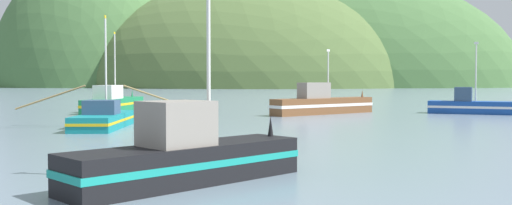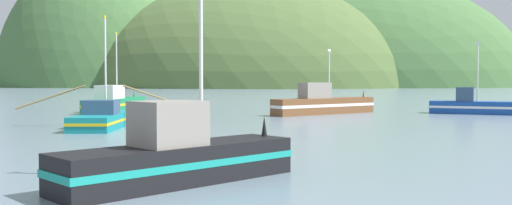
{
  "view_description": "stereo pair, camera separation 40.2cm",
  "coord_description": "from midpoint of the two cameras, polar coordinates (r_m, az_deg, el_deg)",
  "views": [
    {
      "loc": [
        1.22,
        -9.41,
        3.11
      ],
      "look_at": [
        -5.83,
        31.35,
        1.4
      ],
      "focal_mm": 38.94,
      "sensor_mm": 36.0,
      "label": 1
    },
    {
      "loc": [
        1.61,
        -9.34,
        3.11
      ],
      "look_at": [
        -5.83,
        31.35,
        1.4
      ],
      "focal_mm": 38.94,
      "sensor_mm": 36.0,
      "label": 2
    }
  ],
  "objects": [
    {
      "name": "hill_mid_right",
      "position": [
        240.15,
        -0.69,
        1.62
      ],
      "size": [
        147.2,
        117.76,
        87.54
      ],
      "primitive_type": "ellipsoid",
      "color": "#516B38",
      "rests_on": "ground"
    },
    {
      "name": "fishing_boat_teal",
      "position": [
        37.19,
        -15.06,
        -1.58
      ],
      "size": [
        11.25,
        8.87,
        7.31
      ],
      "rotation": [
        0.0,
        0.0,
        1.77
      ],
      "color": "#147F84",
      "rests_on": "ground"
    },
    {
      "name": "fishing_boat_green",
      "position": [
        55.76,
        -14.08,
        -0.01
      ],
      "size": [
        3.07,
        12.14,
        7.78
      ],
      "rotation": [
        0.0,
        0.0,
        1.64
      ],
      "color": "#197A47",
      "rests_on": "ground"
    },
    {
      "name": "fishing_boat_blue",
      "position": [
        53.93,
        21.55,
        -0.29
      ],
      "size": [
        7.85,
        3.67,
        6.51
      ],
      "rotation": [
        0.0,
        0.0,
        6.05
      ],
      "color": "#19479E",
      "rests_on": "ground"
    },
    {
      "name": "hill_far_right",
      "position": [
        262.46,
        9.86,
        1.65
      ],
      "size": [
        153.79,
        123.04,
        99.78
      ],
      "primitive_type": "ellipsoid",
      "color": "#47703D",
      "rests_on": "ground"
    },
    {
      "name": "fishing_boat_brown",
      "position": [
        50.35,
        7.15,
        -0.12
      ],
      "size": [
        8.94,
        9.58,
        5.86
      ],
      "rotation": [
        0.0,
        0.0,
        0.83
      ],
      "color": "brown",
      "rests_on": "ground"
    },
    {
      "name": "fishing_boat_black",
      "position": [
        16.79,
        -7.33,
        -5.54
      ],
      "size": [
        6.14,
        7.44,
        7.07
      ],
      "rotation": [
        0.0,
        0.0,
        0.94
      ],
      "color": "black",
      "rests_on": "ground"
    },
    {
      "name": "hill_far_left",
      "position": [
        246.47,
        -16.3,
        1.55
      ],
      "size": [
        83.2,
        66.56,
        108.04
      ],
      "primitive_type": "ellipsoid",
      "color": "#47703D",
      "rests_on": "ground"
    }
  ]
}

